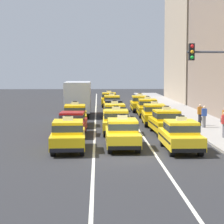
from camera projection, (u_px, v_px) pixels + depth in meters
ground_plane at (125, 157)px, 22.96m from camera, size 160.00×160.00×0.00m
lane_stripe_left_center at (96, 116)px, 42.81m from camera, size 0.14×80.00×0.01m
lane_stripe_center_right at (129, 116)px, 42.91m from camera, size 0.14×80.00×0.01m
sidewalk_curb at (200, 121)px, 38.11m from camera, size 4.00×90.00×0.15m
taxi_left_nearest at (68, 135)px, 24.62m from camera, size 1.96×4.61×1.96m
sedan_left_second at (72, 123)px, 30.45m from camera, size 1.91×4.36×1.58m
taxi_left_third at (75, 115)px, 35.49m from camera, size 1.95×4.61×1.96m
box_truck_left_fourth at (78, 97)px, 42.82m from camera, size 2.32×6.97×3.27m
taxi_center_nearest at (122, 133)px, 25.30m from camera, size 1.84×4.57×1.96m
taxi_center_second at (116, 121)px, 31.07m from camera, size 1.92×4.60×1.96m
taxi_center_third at (115, 114)px, 36.45m from camera, size 1.82×4.56×1.96m
sedan_center_fourth at (114, 108)px, 41.99m from camera, size 1.84×4.33×1.58m
taxi_center_fifth at (112, 103)px, 47.98m from camera, size 1.88×4.59×1.96m
taxi_center_sixth at (109, 99)px, 54.03m from camera, size 1.85×4.57×1.96m
taxi_right_nearest at (181, 135)px, 24.54m from camera, size 1.86×4.58×1.96m
taxi_right_second at (166, 121)px, 30.95m from camera, size 1.96×4.62×1.96m
taxi_right_third at (154, 114)px, 36.07m from camera, size 1.99×4.63×1.96m
taxi_right_fourth at (147, 107)px, 42.44m from camera, size 1.96×4.61×1.96m
taxi_right_fifth at (140, 103)px, 47.63m from camera, size 1.88×4.58×1.96m
pedestrian_by_storefront at (200, 115)px, 34.44m from camera, size 0.36×0.24×1.65m
pedestrian_trailing at (204, 117)px, 33.38m from camera, size 0.47×0.24×1.61m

